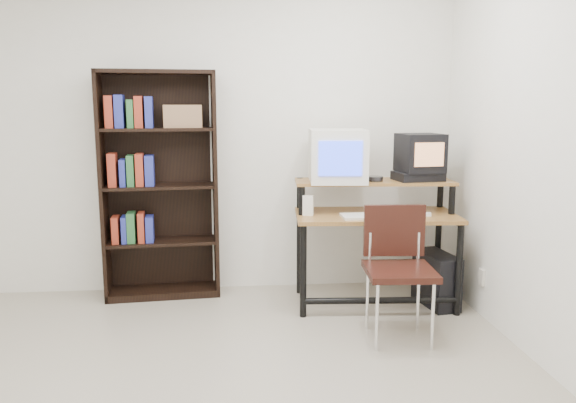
{
  "coord_description": "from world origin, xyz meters",
  "views": [
    {
      "loc": [
        0.18,
        -2.76,
        1.58
      ],
      "look_at": [
        0.52,
        1.1,
        0.91
      ],
      "focal_mm": 35.0,
      "sensor_mm": 36.0,
      "label": 1
    }
  ],
  "objects": [
    {
      "name": "back_wall",
      "position": [
        0.0,
        2.0,
        1.3
      ],
      "size": [
        4.0,
        0.01,
        2.6
      ],
      "primitive_type": "cube",
      "color": "white",
      "rests_on": "floor"
    },
    {
      "name": "front_wall",
      "position": [
        0.0,
        -2.0,
        1.3
      ],
      "size": [
        4.0,
        0.01,
        2.6
      ],
      "primitive_type": "cube",
      "color": "white",
      "rests_on": "floor"
    },
    {
      "name": "computer_desk",
      "position": [
        1.25,
        1.5,
        0.69
      ],
      "size": [
        1.28,
        0.7,
        0.98
      ],
      "rotation": [
        0.0,
        0.0,
        -0.06
      ],
      "color": "olive",
      "rests_on": "floor"
    },
    {
      "name": "crt_monitor",
      "position": [
        0.96,
        1.62,
        1.18
      ],
      "size": [
        0.47,
        0.48,
        0.42
      ],
      "rotation": [
        0.0,
        0.0,
        -0.07
      ],
      "color": "white",
      "rests_on": "computer_desk"
    },
    {
      "name": "vcr",
      "position": [
        1.6,
        1.56,
        1.01
      ],
      "size": [
        0.39,
        0.31,
        0.08
      ],
      "primitive_type": "cube",
      "rotation": [
        0.0,
        0.0,
        0.14
      ],
      "color": "black",
      "rests_on": "computer_desk"
    },
    {
      "name": "crt_tv",
      "position": [
        1.62,
        1.57,
        1.2
      ],
      "size": [
        0.36,
        0.36,
        0.3
      ],
      "rotation": [
        0.0,
        0.0,
        0.13
      ],
      "color": "black",
      "rests_on": "vcr"
    },
    {
      "name": "cd_spindle",
      "position": [
        1.26,
        1.55,
        0.99
      ],
      "size": [
        0.14,
        0.14,
        0.05
      ],
      "primitive_type": "cylinder",
      "rotation": [
        0.0,
        0.0,
        0.19
      ],
      "color": "#26262B",
      "rests_on": "computer_desk"
    },
    {
      "name": "keyboard",
      "position": [
        1.19,
        1.34,
        0.74
      ],
      "size": [
        0.48,
        0.23,
        0.03
      ],
      "primitive_type": "cube",
      "rotation": [
        0.0,
        0.0,
        0.03
      ],
      "color": "white",
      "rests_on": "computer_desk"
    },
    {
      "name": "mousepad",
      "position": [
        1.58,
        1.37,
        0.72
      ],
      "size": [
        0.23,
        0.2,
        0.01
      ],
      "primitive_type": "cube",
      "rotation": [
        0.0,
        0.0,
        0.08
      ],
      "color": "black",
      "rests_on": "computer_desk"
    },
    {
      "name": "mouse",
      "position": [
        1.6,
        1.36,
        0.74
      ],
      "size": [
        0.11,
        0.08,
        0.03
      ],
      "primitive_type": "cube",
      "rotation": [
        0.0,
        0.0,
        -0.2
      ],
      "color": "white",
      "rests_on": "mousepad"
    },
    {
      "name": "desk_speaker",
      "position": [
        0.71,
        1.47,
        0.8
      ],
      "size": [
        0.09,
        0.09,
        0.17
      ],
      "primitive_type": "cube",
      "rotation": [
        0.0,
        0.0,
        -0.23
      ],
      "color": "white",
      "rests_on": "computer_desk"
    },
    {
      "name": "pc_tower",
      "position": [
        1.73,
        1.4,
        0.21
      ],
      "size": [
        0.27,
        0.48,
        0.42
      ],
      "primitive_type": "cube",
      "rotation": [
        0.0,
        0.0,
        0.17
      ],
      "color": "black",
      "rests_on": "floor"
    },
    {
      "name": "school_chair",
      "position": [
        1.25,
        0.85,
        0.55
      ],
      "size": [
        0.47,
        0.47,
        0.89
      ],
      "rotation": [
        0.0,
        0.0,
        -0.06
      ],
      "color": "black",
      "rests_on": "floor"
    },
    {
      "name": "bookshelf",
      "position": [
        -0.46,
        1.86,
        0.94
      ],
      "size": [
        0.95,
        0.39,
        1.84
      ],
      "rotation": [
        0.0,
        0.0,
        0.09
      ],
      "color": "black",
      "rests_on": "floor"
    },
    {
      "name": "wall_outlet",
      "position": [
        1.99,
        1.15,
        0.3
      ],
      "size": [
        0.02,
        0.08,
        0.12
      ],
      "primitive_type": "cube",
      "color": "beige",
      "rests_on": "right_wall"
    }
  ]
}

